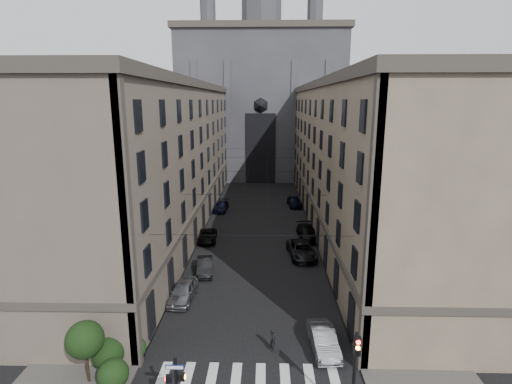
# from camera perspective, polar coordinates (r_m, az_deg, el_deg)

# --- Properties ---
(sidewalk_left) EXTENTS (7.00, 80.00, 0.15)m
(sidewalk_left) POSITION_cam_1_polar(r_m,az_deg,el_deg) (55.70, -10.63, -4.43)
(sidewalk_left) COLOR #383533
(sidewalk_left) RESTS_ON ground
(sidewalk_right) EXTENTS (7.00, 80.00, 0.15)m
(sidewalk_right) POSITION_cam_1_polar(r_m,az_deg,el_deg) (55.33, 11.24, -4.58)
(sidewalk_right) COLOR #383533
(sidewalk_right) RESTS_ON ground
(zebra_crossing) EXTENTS (11.00, 3.20, 0.01)m
(zebra_crossing) POSITION_cam_1_polar(r_m,az_deg,el_deg) (26.72, -1.12, -25.27)
(zebra_crossing) COLOR beige
(zebra_crossing) RESTS_ON ground
(building_left) EXTENTS (13.60, 60.60, 18.85)m
(building_left) POSITION_cam_1_polar(r_m,az_deg,el_deg) (54.39, -14.08, 5.00)
(building_left) COLOR #51483E
(building_left) RESTS_ON ground
(building_right) EXTENTS (13.60, 60.60, 18.85)m
(building_right) POSITION_cam_1_polar(r_m,az_deg,el_deg) (53.91, 14.77, 4.90)
(building_right) COLOR brown
(building_right) RESTS_ON ground
(gothic_tower) EXTENTS (35.00, 23.00, 58.00)m
(gothic_tower) POSITION_cam_1_polar(r_m,az_deg,el_deg) (90.92, 0.76, 13.80)
(gothic_tower) COLOR #2D2D33
(gothic_tower) RESTS_ON ground
(traffic_light_right) EXTENTS (0.34, 0.50, 5.20)m
(traffic_light_right) POSITION_cam_1_polar(r_m,az_deg,el_deg) (22.74, 13.98, -23.13)
(traffic_light_right) COLOR black
(traffic_light_right) RESTS_ON ground
(shrub_cluster) EXTENTS (3.90, 4.40, 3.90)m
(shrub_cluster) POSITION_cam_1_polar(r_m,az_deg,el_deg) (27.40, -20.99, -20.53)
(shrub_cluster) COLOR black
(shrub_cluster) RESTS_ON sidewalk_left
(tram_wires) EXTENTS (14.00, 60.00, 0.43)m
(tram_wires) POSITION_cam_1_polar(r_m,az_deg,el_deg) (52.42, 0.27, 2.78)
(tram_wires) COLOR black
(tram_wires) RESTS_ON ground
(car_left_near) EXTENTS (2.20, 4.83, 1.61)m
(car_left_near) POSITION_cam_1_polar(r_m,az_deg,el_deg) (35.25, -10.39, -13.77)
(car_left_near) COLOR slate
(car_left_near) RESTS_ON ground
(car_left_midnear) EXTENTS (2.06, 4.48, 1.42)m
(car_left_midnear) POSITION_cam_1_polar(r_m,az_deg,el_deg) (39.94, -7.30, -10.47)
(car_left_midnear) COLOR black
(car_left_midnear) RESTS_ON ground
(car_left_midfar) EXTENTS (2.49, 4.86, 1.31)m
(car_left_midfar) POSITION_cam_1_polar(r_m,az_deg,el_deg) (48.42, -6.99, -6.26)
(car_left_midfar) COLOR black
(car_left_midfar) RESTS_ON ground
(car_left_far) EXTENTS (2.32, 4.92, 1.39)m
(car_left_far) POSITION_cam_1_polar(r_m,az_deg,el_deg) (61.20, -5.04, -2.06)
(car_left_far) COLOR black
(car_left_far) RESTS_ON ground
(car_right_near) EXTENTS (1.94, 4.65, 1.49)m
(car_right_near) POSITION_cam_1_polar(r_m,az_deg,el_deg) (29.13, 9.58, -20.06)
(car_right_near) COLOR gray
(car_right_near) RESTS_ON ground
(car_right_midnear) EXTENTS (3.22, 5.96, 1.59)m
(car_right_midnear) POSITION_cam_1_polar(r_m,az_deg,el_deg) (43.68, 6.53, -8.23)
(car_right_midnear) COLOR black
(car_right_midnear) RESTS_ON ground
(car_right_midfar) EXTENTS (2.77, 5.51, 1.53)m
(car_right_midfar) POSITION_cam_1_polar(r_m,az_deg,el_deg) (49.31, 7.40, -5.78)
(car_right_midfar) COLOR black
(car_right_midfar) RESTS_ON ground
(car_right_far) EXTENTS (2.35, 4.89, 1.61)m
(car_right_far) POSITION_cam_1_polar(r_m,az_deg,el_deg) (63.70, 5.50, -1.36)
(car_right_far) COLOR black
(car_right_far) RESTS_ON ground
(pedestrian) EXTENTS (0.42, 0.60, 1.58)m
(pedestrian) POSITION_cam_1_polar(r_m,az_deg,el_deg) (28.68, 2.46, -20.35)
(pedestrian) COLOR black
(pedestrian) RESTS_ON ground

